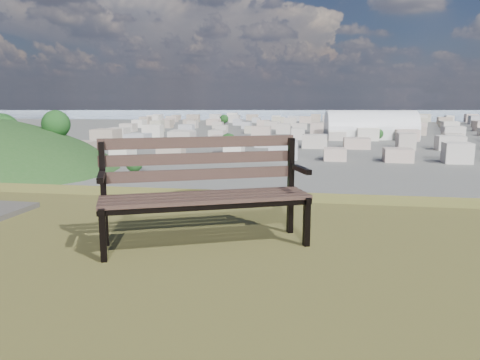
# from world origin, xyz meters

# --- Properties ---
(park_bench) EXTENTS (2.05, 1.34, 1.03)m
(park_bench) POSITION_xyz_m (1.29, 2.04, 25.58)
(park_bench) COLOR #442F27
(park_bench) RESTS_ON hilltop_mesa
(arena) EXTENTS (59.90, 31.16, 24.21)m
(arena) POSITION_xyz_m (36.42, 313.48, 5.71)
(arena) COLOR silver
(arena) RESTS_ON ground
(city_blocks) EXTENTS (395.00, 361.00, 7.00)m
(city_blocks) POSITION_xyz_m (0.00, 394.44, 3.50)
(city_blocks) COLOR #BFB4A8
(city_blocks) RESTS_ON ground
(city_trees) EXTENTS (406.52, 387.20, 9.98)m
(city_trees) POSITION_xyz_m (-26.39, 319.00, 4.83)
(city_trees) COLOR #332019
(city_trees) RESTS_ON ground
(bay_water) EXTENTS (2400.00, 700.00, 0.12)m
(bay_water) POSITION_xyz_m (0.00, 900.00, 0.00)
(bay_water) COLOR #94A3BC
(bay_water) RESTS_ON ground
(far_hills) EXTENTS (2050.00, 340.00, 60.00)m
(far_hills) POSITION_xyz_m (-60.92, 1402.93, 25.47)
(far_hills) COLOR #93A6B7
(far_hills) RESTS_ON ground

